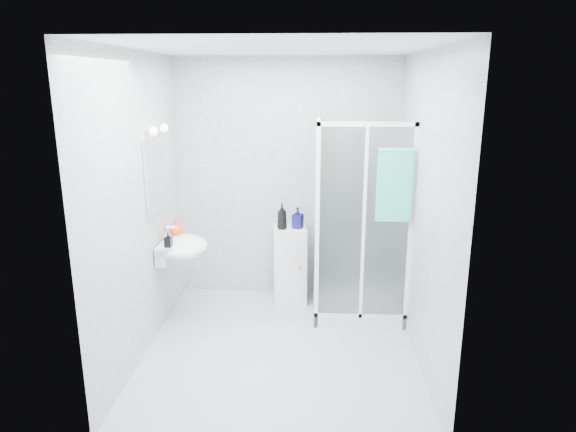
# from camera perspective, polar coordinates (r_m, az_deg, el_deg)

# --- Properties ---
(room) EXTENTS (2.40, 2.60, 2.60)m
(room) POSITION_cam_1_polar(r_m,az_deg,el_deg) (4.33, -0.90, 0.73)
(room) COLOR silver
(room) RESTS_ON ground
(shower_enclosure) EXTENTS (0.90, 0.95, 2.00)m
(shower_enclosure) POSITION_cam_1_polar(r_m,az_deg,el_deg) (5.32, 6.94, -6.25)
(shower_enclosure) COLOR white
(shower_enclosure) RESTS_ON ground
(wall_basin) EXTENTS (0.46, 0.56, 0.35)m
(wall_basin) POSITION_cam_1_polar(r_m,az_deg,el_deg) (5.05, -11.77, -3.43)
(wall_basin) COLOR white
(wall_basin) RESTS_ON ground
(mirror) EXTENTS (0.02, 0.60, 0.70)m
(mirror) POSITION_cam_1_polar(r_m,az_deg,el_deg) (4.94, -14.45, 4.41)
(mirror) COLOR white
(mirror) RESTS_ON room
(vanity_lights) EXTENTS (0.10, 0.40, 0.08)m
(vanity_lights) POSITION_cam_1_polar(r_m,az_deg,el_deg) (4.87, -14.21, 9.28)
(vanity_lights) COLOR silver
(vanity_lights) RESTS_ON room
(wall_hooks) EXTENTS (0.23, 0.06, 0.03)m
(wall_hooks) POSITION_cam_1_polar(r_m,az_deg,el_deg) (5.52, -2.66, 7.20)
(wall_hooks) COLOR silver
(wall_hooks) RESTS_ON room
(storage_cabinet) EXTENTS (0.38, 0.39, 0.84)m
(storage_cabinet) POSITION_cam_1_polar(r_m,az_deg,el_deg) (5.57, 0.21, -5.45)
(storage_cabinet) COLOR white
(storage_cabinet) RESTS_ON ground
(hand_towel) EXTENTS (0.31, 0.05, 0.67)m
(hand_towel) POSITION_cam_1_polar(r_m,az_deg,el_deg) (4.70, 11.73, 3.55)
(hand_towel) COLOR #35C8AB
(hand_towel) RESTS_ON shower_enclosure
(shampoo_bottle_a) EXTENTS (0.11, 0.11, 0.27)m
(shampoo_bottle_a) POSITION_cam_1_polar(r_m,az_deg,el_deg) (5.36, -0.67, -0.05)
(shampoo_bottle_a) COLOR black
(shampoo_bottle_a) RESTS_ON storage_cabinet
(shampoo_bottle_b) EXTENTS (0.13, 0.13, 0.22)m
(shampoo_bottle_b) POSITION_cam_1_polar(r_m,az_deg,el_deg) (5.40, 1.09, -0.21)
(shampoo_bottle_b) COLOR #0F0D52
(shampoo_bottle_b) RESTS_ON storage_cabinet
(soap_dispenser_orange) EXTENTS (0.17, 0.17, 0.17)m
(soap_dispenser_orange) POSITION_cam_1_polar(r_m,az_deg,el_deg) (5.20, -12.36, -1.22)
(soap_dispenser_orange) COLOR #E4431A
(soap_dispenser_orange) RESTS_ON wall_basin
(soap_dispenser_black) EXTENTS (0.07, 0.07, 0.14)m
(soap_dispenser_black) POSITION_cam_1_polar(r_m,az_deg,el_deg) (4.86, -13.17, -2.59)
(soap_dispenser_black) COLOR black
(soap_dispenser_black) RESTS_ON wall_basin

